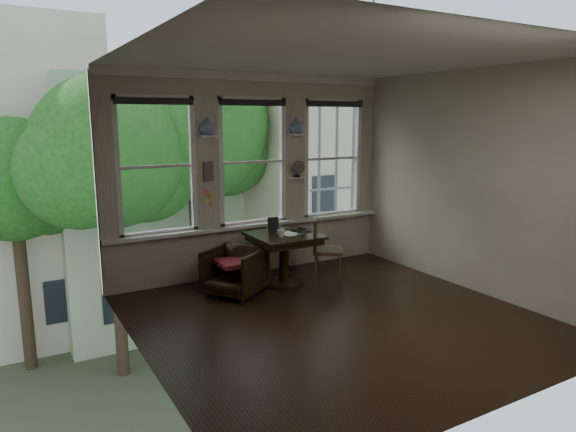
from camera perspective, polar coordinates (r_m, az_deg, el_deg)
ground at (r=6.25m, az=5.37°, el=-11.29°), size 4.50×4.50×0.00m
ceiling at (r=5.83m, az=5.91°, el=17.20°), size 4.50×4.50×0.00m
wall_back at (r=7.78m, az=-4.05°, el=4.54°), size 4.50×0.00×4.50m
wall_front at (r=4.26m, az=23.46°, el=-1.54°), size 4.50×0.00×4.50m
wall_left at (r=4.92m, az=-16.27°, el=0.47°), size 0.00×4.50×4.50m
wall_right at (r=7.38m, az=20.03°, el=3.57°), size 0.00×4.50×4.50m
window_left at (r=7.25m, az=-14.48°, el=5.35°), size 1.10×0.12×1.90m
window_center at (r=7.76m, az=-4.07°, el=6.00°), size 1.10×0.12×1.90m
window_right at (r=8.49m, az=4.82°, el=6.40°), size 1.10×0.12×1.90m
shelf_left at (r=7.36m, az=-8.91°, el=8.76°), size 0.26×0.16×0.03m
shelf_right at (r=8.00m, az=0.95°, el=9.04°), size 0.26×0.16×0.03m
intercom at (r=7.42m, az=-8.88°, el=4.91°), size 0.14×0.06×0.28m
sticky_notes at (r=7.47m, az=-8.82°, el=2.24°), size 0.16×0.01×0.24m
desk_fan at (r=8.02m, az=1.01°, el=4.96°), size 0.20×0.20×0.24m
vase_left at (r=7.36m, az=-8.94°, el=9.85°), size 0.24×0.24×0.25m
vase_right at (r=7.99m, az=0.95°, el=10.04°), size 0.24×0.24×0.25m
table at (r=7.28m, az=-0.45°, el=-4.90°), size 0.90×0.90×0.75m
armchair_left at (r=6.95m, az=-5.92°, el=-6.16°), size 0.98×0.98×0.65m
cushion_red at (r=6.91m, az=-5.94°, el=-5.17°), size 0.45×0.45×0.06m
side_chair_right at (r=7.49m, az=4.50°, el=-3.80°), size 0.59×0.59×0.92m
laptop at (r=7.38m, az=1.45°, el=-1.58°), size 0.37×0.34×0.02m
mug at (r=7.01m, az=-0.80°, el=-1.93°), size 0.13×0.13×0.10m
drinking_glass at (r=7.04m, az=1.49°, el=-1.86°), size 0.17×0.17×0.11m
tablet at (r=7.26m, az=-1.65°, el=-1.00°), size 0.17×0.11×0.22m
papers at (r=7.20m, az=0.06°, el=-1.98°), size 0.27×0.33×0.00m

